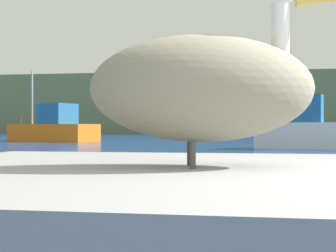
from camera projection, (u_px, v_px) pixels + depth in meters
hillside_backdrop at (260, 105)px, 72.49m from camera, size 140.00×13.82×8.42m
pelican at (204, 87)px, 2.54m from camera, size 1.48×0.79×0.96m
fishing_boat_white at (308, 129)px, 24.04m from camera, size 5.17×2.69×4.99m
fishing_boat_orange at (54, 128)px, 36.33m from camera, size 7.42×4.95×5.24m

